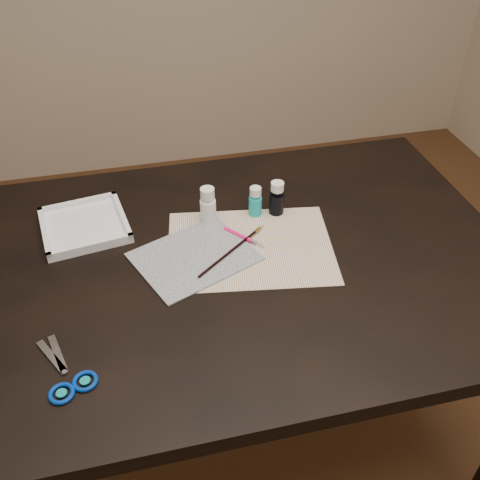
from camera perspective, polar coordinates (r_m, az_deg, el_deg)
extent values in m
cube|color=#422614|center=(1.85, 0.00, -19.90)|extent=(3.50, 3.50, 0.02)
cube|color=black|center=(1.53, 0.00, -12.45)|extent=(1.30, 0.90, 0.75)
cube|color=silver|center=(1.29, 1.10, -0.72)|extent=(0.44, 0.36, 0.00)
cube|color=black|center=(1.26, -4.90, -1.77)|extent=(0.32, 0.29, 0.00)
cylinder|color=white|center=(1.34, -3.44, 3.74)|extent=(0.05, 0.05, 0.10)
cylinder|color=#17ABB7|center=(1.37, 1.65, 4.15)|extent=(0.04, 0.04, 0.08)
cylinder|color=black|center=(1.37, 3.95, 4.49)|extent=(0.04, 0.04, 0.09)
cube|color=white|center=(1.39, -16.27, 1.57)|extent=(0.23, 0.23, 0.02)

